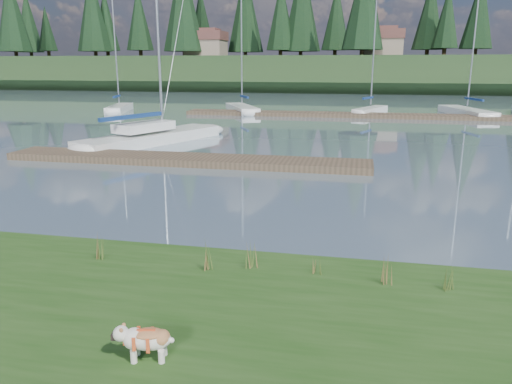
# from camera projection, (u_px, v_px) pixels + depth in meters

# --- Properties ---
(ground) EXTENTS (200.00, 200.00, 0.00)m
(ground) POSITION_uv_depth(u_px,v_px,m) (319.00, 116.00, 40.75)
(ground) COLOR gray
(ground) RESTS_ON ground
(bank) EXTENTS (60.00, 9.00, 0.35)m
(bank) POSITION_uv_depth(u_px,v_px,m) (84.00, 377.00, 6.60)
(bank) COLOR #28491A
(bank) RESTS_ON ground
(ridge) EXTENTS (200.00, 20.00, 5.00)m
(ridge) POSITION_uv_depth(u_px,v_px,m) (342.00, 74.00, 80.86)
(ridge) COLOR #1E3419
(ridge) RESTS_ON ground
(bulldog) EXTENTS (0.82, 0.42, 0.48)m
(bulldog) POSITION_uv_depth(u_px,v_px,m) (146.00, 339.00, 6.62)
(bulldog) COLOR silver
(bulldog) RESTS_ON bank
(sailboat_main) EXTENTS (5.76, 10.21, 14.55)m
(sailboat_main) POSITION_uv_depth(u_px,v_px,m) (162.00, 134.00, 27.46)
(sailboat_main) COLOR white
(sailboat_main) RESTS_ON ground
(dock_near) EXTENTS (16.00, 2.00, 0.30)m
(dock_near) POSITION_uv_depth(u_px,v_px,m) (184.00, 160.00, 21.61)
(dock_near) COLOR #4C3D2C
(dock_near) RESTS_ON ground
(dock_far) EXTENTS (26.00, 2.20, 0.30)m
(dock_far) POSITION_uv_depth(u_px,v_px,m) (343.00, 115.00, 40.31)
(dock_far) COLOR #4C3D2C
(dock_far) RESTS_ON ground
(sailboat_bg_0) EXTENTS (3.07, 6.91, 9.99)m
(sailboat_bg_0) POSITION_uv_depth(u_px,v_px,m) (121.00, 107.00, 45.03)
(sailboat_bg_0) COLOR white
(sailboat_bg_0) RESTS_ON ground
(sailboat_bg_1) EXTENTS (4.90, 7.86, 11.91)m
(sailboat_bg_1) POSITION_uv_depth(u_px,v_px,m) (240.00, 108.00, 44.82)
(sailboat_bg_1) COLOR white
(sailboat_bg_1) RESTS_ON ground
(sailboat_bg_2) EXTENTS (3.31, 5.99, 9.21)m
(sailboat_bg_2) POSITION_uv_depth(u_px,v_px,m) (373.00, 110.00, 42.72)
(sailboat_bg_2) COLOR white
(sailboat_bg_2) RESTS_ON ground
(sailboat_bg_3) EXTENTS (3.82, 8.88, 12.74)m
(sailboat_bg_3) POSITION_uv_depth(u_px,v_px,m) (463.00, 111.00, 42.02)
(sailboat_bg_3) COLOR white
(sailboat_bg_3) RESTS_ON ground
(weed_0) EXTENTS (0.17, 0.14, 0.62)m
(weed_0) POSITION_uv_depth(u_px,v_px,m) (208.00, 257.00, 9.51)
(weed_0) COLOR #475B23
(weed_0) RESTS_ON bank
(weed_1) EXTENTS (0.17, 0.14, 0.59)m
(weed_1) POSITION_uv_depth(u_px,v_px,m) (251.00, 255.00, 9.65)
(weed_1) COLOR #475B23
(weed_1) RESTS_ON bank
(weed_2) EXTENTS (0.17, 0.14, 0.70)m
(weed_2) POSITION_uv_depth(u_px,v_px,m) (388.00, 268.00, 8.92)
(weed_2) COLOR #475B23
(weed_2) RESTS_ON bank
(weed_3) EXTENTS (0.17, 0.14, 0.62)m
(weed_3) POSITION_uv_depth(u_px,v_px,m) (99.00, 247.00, 10.06)
(weed_3) COLOR #475B23
(weed_3) RESTS_ON bank
(weed_4) EXTENTS (0.17, 0.14, 0.45)m
(weed_4) POSITION_uv_depth(u_px,v_px,m) (317.00, 264.00, 9.38)
(weed_4) COLOR #475B23
(weed_4) RESTS_ON bank
(weed_5) EXTENTS (0.17, 0.14, 0.63)m
(weed_5) POSITION_uv_depth(u_px,v_px,m) (448.00, 276.00, 8.66)
(weed_5) COLOR #475B23
(weed_5) RESTS_ON bank
(mud_lip) EXTENTS (60.00, 0.50, 0.14)m
(mud_lip) POSITION_uv_depth(u_px,v_px,m) (193.00, 260.00, 10.79)
(mud_lip) COLOR #33281C
(mud_lip) RESTS_ON ground
(conifer_0) EXTENTS (5.72, 5.72, 14.15)m
(conifer_0) POSITION_uv_depth(u_px,v_px,m) (11.00, 11.00, 83.58)
(conifer_0) COLOR #382619
(conifer_0) RESTS_ON ridge
(conifer_1) EXTENTS (4.40, 4.40, 11.30)m
(conifer_1) POSITION_uv_depth(u_px,v_px,m) (106.00, 20.00, 84.73)
(conifer_1) COLOR #382619
(conifer_1) RESTS_ON ridge
(conifer_2) EXTENTS (6.60, 6.60, 16.05)m
(conifer_2) POSITION_uv_depth(u_px,v_px,m) (183.00, 2.00, 78.33)
(conifer_2) COLOR #382619
(conifer_2) RESTS_ON ridge
(conifer_3) EXTENTS (4.84, 4.84, 12.25)m
(conifer_3) POSITION_uv_depth(u_px,v_px,m) (281.00, 14.00, 79.59)
(conifer_3) COLOR #382619
(conifer_3) RESTS_ON ridge
(conifer_5) EXTENTS (3.96, 3.96, 10.35)m
(conifer_5) POSITION_uv_depth(u_px,v_px,m) (447.00, 16.00, 72.94)
(conifer_5) COLOR #382619
(conifer_5) RESTS_ON ridge
(house_0) EXTENTS (6.30, 5.30, 4.65)m
(house_0) POSITION_uv_depth(u_px,v_px,m) (206.00, 43.00, 81.19)
(house_0) COLOR gray
(house_0) RESTS_ON ridge
(house_1) EXTENTS (6.30, 5.30, 4.65)m
(house_1) POSITION_uv_depth(u_px,v_px,m) (382.00, 42.00, 76.56)
(house_1) COLOR gray
(house_1) RESTS_ON ridge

